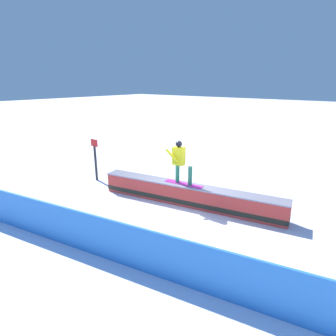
{
  "coord_description": "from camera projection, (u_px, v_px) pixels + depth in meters",
  "views": [
    {
      "loc": [
        -5.12,
        7.55,
        4.18
      ],
      "look_at": [
        0.09,
        1.02,
        1.58
      ],
      "focal_mm": 30.17,
      "sensor_mm": 36.0,
      "label": 1
    }
  ],
  "objects": [
    {
      "name": "snowboarder",
      "position": [
        180.0,
        161.0,
        9.62
      ],
      "size": [
        1.43,
        0.48,
        1.51
      ],
      "color": "#BC2498",
      "rests_on": "grind_box"
    },
    {
      "name": "trail_marker",
      "position": [
        95.0,
        159.0,
        12.09
      ],
      "size": [
        0.4,
        0.1,
        1.81
      ],
      "color": "#262628",
      "rests_on": "ground_plane"
    },
    {
      "name": "safety_fence",
      "position": [
        98.0,
        236.0,
        6.87
      ],
      "size": [
        10.66,
        2.18,
        1.1
      ],
      "primitive_type": "cube",
      "rotation": [
        0.0,
        0.0,
        0.2
      ],
      "color": "#307EDE",
      "rests_on": "ground_plane"
    },
    {
      "name": "ground_plane",
      "position": [
        188.0,
        205.0,
        9.93
      ],
      "size": [
        120.0,
        120.0,
        0.0
      ],
      "primitive_type": "plane",
      "color": "white"
    },
    {
      "name": "grind_box",
      "position": [
        188.0,
        196.0,
        9.83
      ],
      "size": [
        6.59,
        1.87,
        0.74
      ],
      "color": "red",
      "rests_on": "ground_plane"
    }
  ]
}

